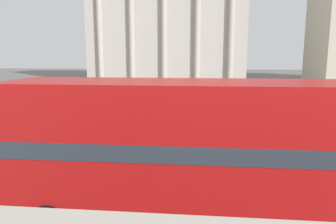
{
  "coord_description": "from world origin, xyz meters",
  "views": [
    {
      "loc": [
        -0.96,
        -2.5,
        4.85
      ],
      "look_at": [
        -2.8,
        15.41,
        1.62
      ],
      "focal_mm": 35.0,
      "sensor_mm": 36.0,
      "label": 1
    }
  ],
  "objects_px": {
    "traffic_light_near": "(89,110)",
    "pedestrian_olive": "(327,99)",
    "double_decker_bus": "(205,147)",
    "plaza_building_left": "(168,3)",
    "traffic_light_mid": "(294,102)",
    "pedestrian_black": "(187,128)",
    "pedestrian_blue": "(158,114)"
  },
  "relations": [
    {
      "from": "double_decker_bus",
      "to": "pedestrian_black",
      "type": "relative_size",
      "value": 6.04
    },
    {
      "from": "traffic_light_mid",
      "to": "pedestrian_blue",
      "type": "height_order",
      "value": "traffic_light_mid"
    },
    {
      "from": "traffic_light_mid",
      "to": "double_decker_bus",
      "type": "bearing_deg",
      "value": -116.62
    },
    {
      "from": "plaza_building_left",
      "to": "pedestrian_olive",
      "type": "bearing_deg",
      "value": -58.84
    },
    {
      "from": "plaza_building_left",
      "to": "pedestrian_black",
      "type": "xyz_separation_m",
      "value": [
        5.19,
        -40.44,
        -12.13
      ]
    },
    {
      "from": "traffic_light_mid",
      "to": "pedestrian_blue",
      "type": "xyz_separation_m",
      "value": [
        -8.0,
        1.7,
        -1.14
      ]
    },
    {
      "from": "double_decker_bus",
      "to": "pedestrian_blue",
      "type": "height_order",
      "value": "double_decker_bus"
    },
    {
      "from": "traffic_light_mid",
      "to": "pedestrian_black",
      "type": "height_order",
      "value": "traffic_light_mid"
    },
    {
      "from": "pedestrian_olive",
      "to": "pedestrian_black",
      "type": "relative_size",
      "value": 0.93
    },
    {
      "from": "plaza_building_left",
      "to": "traffic_light_near",
      "type": "xyz_separation_m",
      "value": [
        1.03,
        -43.46,
        -10.75
      ]
    },
    {
      "from": "traffic_light_mid",
      "to": "plaza_building_left",
      "type": "bearing_deg",
      "value": 106.34
    },
    {
      "from": "traffic_light_mid",
      "to": "pedestrian_black",
      "type": "bearing_deg",
      "value": -157.22
    },
    {
      "from": "pedestrian_blue",
      "to": "pedestrian_black",
      "type": "height_order",
      "value": "pedestrian_black"
    },
    {
      "from": "traffic_light_mid",
      "to": "pedestrian_olive",
      "type": "height_order",
      "value": "traffic_light_mid"
    },
    {
      "from": "double_decker_bus",
      "to": "pedestrian_blue",
      "type": "xyz_separation_m",
      "value": [
        -2.88,
        11.92,
        -1.31
      ]
    },
    {
      "from": "plaza_building_left",
      "to": "pedestrian_blue",
      "type": "distance_m",
      "value": 38.38
    },
    {
      "from": "traffic_light_near",
      "to": "pedestrian_black",
      "type": "distance_m",
      "value": 5.32
    },
    {
      "from": "traffic_light_near",
      "to": "pedestrian_olive",
      "type": "relative_size",
      "value": 2.2
    },
    {
      "from": "double_decker_bus",
      "to": "pedestrian_black",
      "type": "height_order",
      "value": "double_decker_bus"
    },
    {
      "from": "traffic_light_mid",
      "to": "pedestrian_olive",
      "type": "bearing_deg",
      "value": 61.73
    },
    {
      "from": "pedestrian_blue",
      "to": "pedestrian_olive",
      "type": "relative_size",
      "value": 1.0
    },
    {
      "from": "plaza_building_left",
      "to": "traffic_light_mid",
      "type": "distance_m",
      "value": 41.06
    },
    {
      "from": "double_decker_bus",
      "to": "plaza_building_left",
      "type": "bearing_deg",
      "value": 100.54
    },
    {
      "from": "traffic_light_near",
      "to": "pedestrian_blue",
      "type": "bearing_deg",
      "value": 73.84
    },
    {
      "from": "traffic_light_near",
      "to": "traffic_light_mid",
      "type": "bearing_deg",
      "value": 28.64
    },
    {
      "from": "double_decker_bus",
      "to": "pedestrian_olive",
      "type": "bearing_deg",
      "value": 65.98
    },
    {
      "from": "pedestrian_black",
      "to": "plaza_building_left",
      "type": "bearing_deg",
      "value": -68.09
    },
    {
      "from": "traffic_light_mid",
      "to": "pedestrian_black",
      "type": "xyz_separation_m",
      "value": [
        -5.94,
        -2.49,
        -1.06
      ]
    },
    {
      "from": "pedestrian_black",
      "to": "double_decker_bus",
      "type": "bearing_deg",
      "value": 110.62
    },
    {
      "from": "traffic_light_mid",
      "to": "pedestrian_black",
      "type": "distance_m",
      "value": 6.53
    },
    {
      "from": "double_decker_bus",
      "to": "traffic_light_near",
      "type": "relative_size",
      "value": 2.95
    },
    {
      "from": "traffic_light_near",
      "to": "double_decker_bus",
      "type": "bearing_deg",
      "value": -43.47
    }
  ]
}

